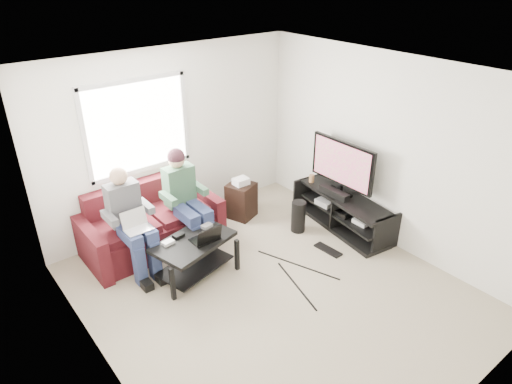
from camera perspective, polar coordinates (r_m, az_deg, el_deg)
floor at (r=5.68m, az=2.08°, el=-12.30°), size 4.50×4.50×0.00m
ceiling at (r=4.49m, az=2.65°, el=14.18°), size 4.50×4.50×0.00m
wall_back at (r=6.66m, az=-10.47°, el=6.50°), size 4.50×0.00×4.50m
wall_front at (r=3.84m, az=25.38°, el=-13.00°), size 4.50×0.00×4.50m
wall_left at (r=4.12m, az=-19.55°, el=-8.78°), size 0.00×4.50×4.50m
wall_right at (r=6.32m, az=16.26°, el=4.70°), size 0.00×4.50×4.50m
window at (r=6.34m, az=-14.58°, el=7.89°), size 1.48×0.04×1.28m
sofa at (r=6.47m, az=-13.02°, el=-4.08°), size 1.84×0.92×0.87m
person_left at (r=5.86m, az=-15.47°, el=-3.07°), size 0.40×0.71×1.36m
person_right at (r=6.14m, az=-8.88°, el=-0.23°), size 0.40×0.71×1.40m
laptop_silver at (r=5.71m, az=-14.60°, el=-4.05°), size 0.34×0.25×0.24m
coffee_table at (r=5.80m, az=-7.79°, el=-7.05°), size 1.11×0.83×0.50m
laptop_black at (r=5.65m, az=-6.49°, el=-4.92°), size 0.37×0.29×0.24m
controller_a at (r=5.70m, az=-10.93°, el=-6.22°), size 0.15×0.11×0.04m
controller_b at (r=5.81m, az=-9.66°, el=-5.37°), size 0.15×0.11×0.04m
controller_c at (r=5.95m, az=-6.18°, el=-4.23°), size 0.15×0.11×0.04m
tv_stand at (r=6.87m, az=10.80°, el=-2.66°), size 0.70×1.66×0.53m
tv at (r=6.59m, az=10.71°, el=3.36°), size 0.12×1.10×0.81m
soundbar at (r=6.68m, az=9.74°, el=-0.10°), size 0.12×0.50×0.10m
drink_cup at (r=7.05m, az=6.97°, el=1.69°), size 0.08×0.08×0.12m
console_white at (r=6.63m, az=13.43°, el=-3.44°), size 0.30×0.22×0.06m
console_grey at (r=7.00m, az=9.04°, el=-1.12°), size 0.34×0.26×0.08m
console_black at (r=6.81m, az=11.17°, el=-2.25°), size 0.38×0.30×0.07m
subwoofer at (r=6.71m, az=5.32°, el=-3.06°), size 0.21×0.21×0.48m
keyboard_floor at (r=6.43m, az=8.99°, el=-7.15°), size 0.16×0.42×0.02m
end_table at (r=7.02m, az=-1.85°, el=-0.94°), size 0.37×0.37×0.66m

